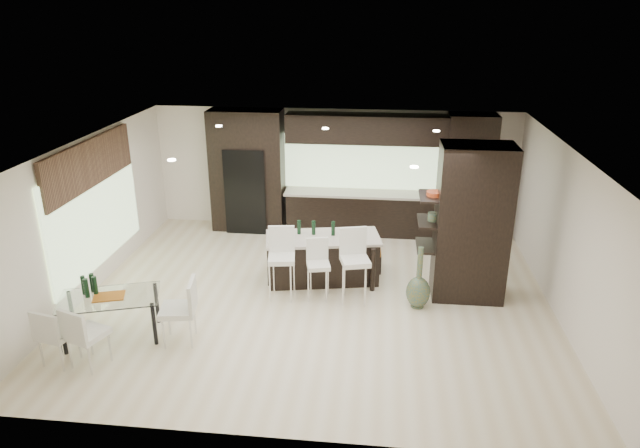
# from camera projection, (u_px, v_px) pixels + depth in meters

# --- Properties ---
(ground) EXTENTS (8.00, 8.00, 0.00)m
(ground) POSITION_uv_depth(u_px,v_px,m) (316.00, 297.00, 9.98)
(ground) COLOR beige
(ground) RESTS_ON ground
(back_wall) EXTENTS (8.00, 0.02, 2.70)m
(back_wall) POSITION_uv_depth(u_px,v_px,m) (334.00, 169.00, 12.74)
(back_wall) COLOR white
(back_wall) RESTS_ON ground
(left_wall) EXTENTS (0.02, 7.00, 2.70)m
(left_wall) POSITION_uv_depth(u_px,v_px,m) (88.00, 217.00, 9.91)
(left_wall) COLOR white
(left_wall) RESTS_ON ground
(right_wall) EXTENTS (0.02, 7.00, 2.70)m
(right_wall) POSITION_uv_depth(u_px,v_px,m) (565.00, 236.00, 9.09)
(right_wall) COLOR white
(right_wall) RESTS_ON ground
(ceiling) EXTENTS (8.00, 7.00, 0.02)m
(ceiling) POSITION_uv_depth(u_px,v_px,m) (316.00, 146.00, 9.01)
(ceiling) COLOR white
(ceiling) RESTS_ON ground
(window_left) EXTENTS (0.04, 3.20, 1.90)m
(window_left) POSITION_uv_depth(u_px,v_px,m) (96.00, 213.00, 10.09)
(window_left) COLOR #B2D199
(window_left) RESTS_ON left_wall
(window_back) EXTENTS (3.40, 0.04, 1.20)m
(window_back) POSITION_uv_depth(u_px,v_px,m) (361.00, 162.00, 12.57)
(window_back) COLOR #B2D199
(window_back) RESTS_ON back_wall
(stone_accent) EXTENTS (0.08, 3.00, 0.80)m
(stone_accent) POSITION_uv_depth(u_px,v_px,m) (90.00, 163.00, 9.76)
(stone_accent) COLOR brown
(stone_accent) RESTS_ON left_wall
(ceiling_spots) EXTENTS (4.00, 3.00, 0.02)m
(ceiling_spots) POSITION_uv_depth(u_px,v_px,m) (318.00, 144.00, 9.25)
(ceiling_spots) COLOR white
(ceiling_spots) RESTS_ON ceiling
(back_cabinetry) EXTENTS (6.80, 0.68, 2.70)m
(back_cabinetry) POSITION_uv_depth(u_px,v_px,m) (356.00, 174.00, 12.39)
(back_cabinetry) COLOR black
(back_cabinetry) RESTS_ON ground
(refrigerator) EXTENTS (0.90, 0.68, 1.90)m
(refrigerator) POSITION_uv_depth(u_px,v_px,m) (248.00, 189.00, 12.73)
(refrigerator) COLOR black
(refrigerator) RESTS_ON ground
(partition_column) EXTENTS (1.20, 0.80, 2.70)m
(partition_column) POSITION_uv_depth(u_px,v_px,m) (472.00, 223.00, 9.60)
(partition_column) COLOR black
(partition_column) RESTS_ON ground
(kitchen_island) EXTENTS (2.18, 1.26, 0.85)m
(kitchen_island) POSITION_uv_depth(u_px,v_px,m) (323.00, 258.00, 10.50)
(kitchen_island) COLOR black
(kitchen_island) RESTS_ON ground
(stool_left) EXTENTS (0.51, 0.51, 1.02)m
(stool_left) POSITION_uv_depth(u_px,v_px,m) (282.00, 271.00, 9.82)
(stool_left) COLOR white
(stool_left) RESTS_ON ground
(stool_mid) EXTENTS (0.46, 0.46, 0.86)m
(stool_mid) POSITION_uv_depth(u_px,v_px,m) (318.00, 276.00, 9.82)
(stool_mid) COLOR white
(stool_mid) RESTS_ON ground
(stool_right) EXTENTS (0.57, 0.57, 1.04)m
(stool_right) POSITION_uv_depth(u_px,v_px,m) (355.00, 274.00, 9.68)
(stool_right) COLOR white
(stool_right) RESTS_ON ground
(bench) EXTENTS (1.19, 0.52, 0.45)m
(bench) POSITION_uv_depth(u_px,v_px,m) (350.00, 258.00, 10.98)
(bench) COLOR black
(bench) RESTS_ON ground
(floor_vase) EXTENTS (0.43, 0.43, 1.10)m
(floor_vase) POSITION_uv_depth(u_px,v_px,m) (419.00, 277.00, 9.49)
(floor_vase) COLOR #4A593F
(floor_vase) RESTS_ON ground
(dining_table) EXTENTS (1.62, 1.22, 0.69)m
(dining_table) POSITION_uv_depth(u_px,v_px,m) (112.00, 317.00, 8.67)
(dining_table) COLOR white
(dining_table) RESTS_ON ground
(chair_near) EXTENTS (0.61, 0.61, 0.88)m
(chair_near) POSITION_uv_depth(u_px,v_px,m) (88.00, 338.00, 7.96)
(chair_near) COLOR white
(chair_near) RESTS_ON ground
(chair_far) EXTENTS (0.53, 0.53, 0.82)m
(chair_far) POSITION_uv_depth(u_px,v_px,m) (58.00, 337.00, 8.03)
(chair_far) COLOR white
(chair_far) RESTS_ON ground
(chair_end) EXTENTS (0.58, 0.58, 0.94)m
(chair_end) POSITION_uv_depth(u_px,v_px,m) (178.00, 314.00, 8.52)
(chair_end) COLOR white
(chair_end) RESTS_ON ground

